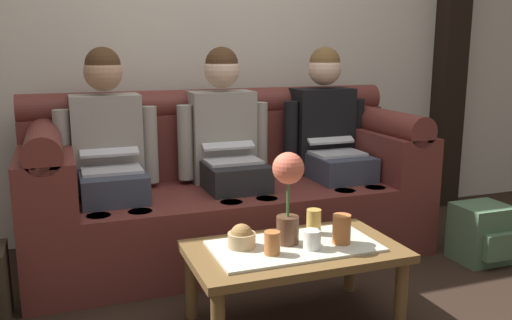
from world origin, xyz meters
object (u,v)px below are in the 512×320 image
object	(u,v)px
snack_bowl	(242,237)
cup_far_center	(272,243)
coffee_table	(294,257)
cup_far_left	(312,240)
person_right	(330,138)
person_left	(109,152)
cup_near_right	(314,222)
person_middle	(227,144)
flower_vase	(288,188)
backpack_right	(482,234)
couch	(228,191)
cup_near_left	(342,229)

from	to	relation	value
snack_bowl	cup_far_center	size ratio (longest dim) A/B	1.23
coffee_table	cup_far_left	bearing A→B (deg)	-53.67
person_right	person_left	bearing A→B (deg)	-179.99
person_right	cup_far_left	xyz separation A→B (m)	(-0.63, -1.04, -0.24)
coffee_table	cup_near_right	bearing A→B (deg)	35.62
coffee_table	cup_far_left	size ratio (longest dim) A/B	11.06
person_middle	flower_vase	distance (m)	0.94
backpack_right	couch	bearing A→B (deg)	152.98
person_left	flower_vase	xyz separation A→B (m)	(0.66, -0.94, -0.03)
cup_near_right	cup_far_left	world-z (taller)	cup_near_right
person_left	cup_far_center	distance (m)	1.20
couch	cup_far_left	world-z (taller)	couch
couch	person_right	xyz separation A→B (m)	(0.68, -0.00, 0.29)
snack_bowl	person_right	bearing A→B (deg)	45.48
person_left	flower_vase	distance (m)	1.15
person_middle	cup_far_center	size ratio (longest dim) A/B	12.45
cup_near_left	backpack_right	bearing A→B (deg)	17.42
couch	backpack_right	xyz separation A→B (m)	(1.32, -0.67, -0.21)
cup_near_left	person_left	bearing A→B (deg)	130.71
person_middle	snack_bowl	distance (m)	0.97
person_middle	flower_vase	bearing A→B (deg)	-91.25
cup_near_left	couch	bearing A→B (deg)	101.16
snack_bowl	cup_near_left	world-z (taller)	cup_near_left
person_middle	cup_near_left	bearing A→B (deg)	-78.80
person_middle	cup_far_left	xyz separation A→B (m)	(0.05, -1.04, -0.24)
person_middle	snack_bowl	bearing A→B (deg)	-103.72
cup_near_right	cup_far_center	distance (m)	0.32
flower_vase	cup_near_right	world-z (taller)	flower_vase
person_left	person_right	size ratio (longest dim) A/B	1.00
couch	backpack_right	distance (m)	1.50
flower_vase	cup_far_left	xyz separation A→B (m)	(0.07, -0.10, -0.21)
person_right	coffee_table	xyz separation A→B (m)	(-0.68, -0.97, -0.34)
person_left	backpack_right	xyz separation A→B (m)	(2.00, -0.67, -0.49)
person_right	flower_vase	bearing A→B (deg)	-126.48
person_left	backpack_right	bearing A→B (deg)	-18.54
couch	cup_near_left	distance (m)	1.05
cup_far_left	couch	bearing A→B (deg)	92.81
cup_near_left	cup_near_right	world-z (taller)	cup_near_left
cup_near_left	cup_far_center	bearing A→B (deg)	-177.36
flower_vase	cup_far_center	xyz separation A→B (m)	(-0.11, -0.09, -0.20)
coffee_table	flower_vase	bearing A→B (deg)	127.33
person_left	cup_near_right	bearing A→B (deg)	-46.59
flower_vase	cup_near_left	world-z (taller)	flower_vase
person_middle	cup_near_right	world-z (taller)	person_middle
cup_near_left	cup_far_center	world-z (taller)	cup_near_left
snack_bowl	flower_vase	bearing A→B (deg)	-7.77
couch	cup_far_center	xyz separation A→B (m)	(-0.13, -1.04, 0.05)
person_right	cup_far_center	xyz separation A→B (m)	(-0.81, -1.04, -0.23)
couch	person_left	world-z (taller)	person_left
person_middle	coffee_table	world-z (taller)	person_middle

